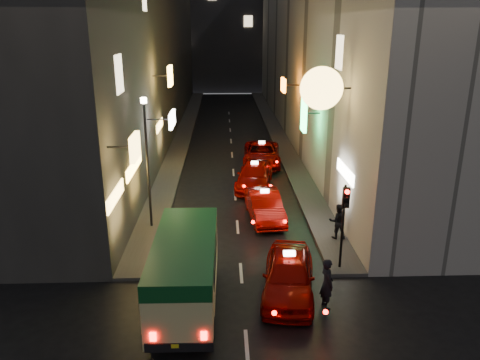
{
  "coord_description": "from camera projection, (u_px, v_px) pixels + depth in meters",
  "views": [
    {
      "loc": [
        -0.64,
        -8.1,
        9.43
      ],
      "look_at": [
        0.12,
        13.0,
        2.44
      ],
      "focal_mm": 35.0,
      "sensor_mm": 36.0,
      "label": 1
    }
  ],
  "objects": [
    {
      "name": "pedestrian_sidewalk",
      "position": [
        338.0,
        219.0,
        21.21
      ],
      "size": [
        0.72,
        0.46,
        1.88
      ],
      "primitive_type": "imported",
      "rotation": [
        0.0,
        0.0,
        3.11
      ],
      "color": "black",
      "rests_on": "sidewalk_right"
    },
    {
      "name": "sidewalk_right",
      "position": [
        277.0,
        132.0,
        43.05
      ],
      "size": [
        1.5,
        52.0,
        0.15
      ],
      "primitive_type": "cube",
      "color": "#44423F",
      "rests_on": "ground"
    },
    {
      "name": "sidewalk_left",
      "position": [
        184.0,
        133.0,
        42.76
      ],
      "size": [
        1.5,
        52.0,
        0.15
      ],
      "primitive_type": "cube",
      "color": "#44423F",
      "rests_on": "ground"
    },
    {
      "name": "lamp_post",
      "position": [
        147.0,
        155.0,
        21.69
      ],
      "size": [
        0.28,
        0.28,
        6.22
      ],
      "color": "black",
      "rests_on": "sidewalk_left"
    },
    {
      "name": "taxi_far",
      "position": [
        262.0,
        152.0,
        33.08
      ],
      "size": [
        2.72,
        5.79,
        1.96
      ],
      "color": "#860400",
      "rests_on": "ground"
    },
    {
      "name": "building_right",
      "position": [
        322.0,
        31.0,
        40.37
      ],
      "size": [
        8.25,
        52.0,
        18.0
      ],
      "color": "#A5A197",
      "rests_on": "ground"
    },
    {
      "name": "taxi_near",
      "position": [
        289.0,
        272.0,
        17.02
      ],
      "size": [
        3.21,
        6.0,
        1.99
      ],
      "color": "#860400",
      "rests_on": "ground"
    },
    {
      "name": "building_far",
      "position": [
        226.0,
        14.0,
        69.83
      ],
      "size": [
        30.0,
        10.0,
        22.0
      ],
      "primitive_type": "cube",
      "color": "#2E2E32",
      "rests_on": "ground"
    },
    {
      "name": "traffic_light",
      "position": [
        345.0,
        210.0,
        18.0
      ],
      "size": [
        0.26,
        0.43,
        3.5
      ],
      "color": "black",
      "rests_on": "sidewalk_right"
    },
    {
      "name": "minibus",
      "position": [
        185.0,
        265.0,
        16.08
      ],
      "size": [
        2.14,
        5.94,
        2.55
      ],
      "color": "#D1CA82",
      "rests_on": "ground"
    },
    {
      "name": "taxi_second",
      "position": [
        265.0,
        204.0,
        23.73
      ],
      "size": [
        2.65,
        5.43,
        1.84
      ],
      "color": "#860400",
      "rests_on": "ground"
    },
    {
      "name": "pedestrian_crossing",
      "position": [
        327.0,
        280.0,
        16.15
      ],
      "size": [
        0.6,
        0.78,
        2.11
      ],
      "primitive_type": "imported",
      "rotation": [
        0.0,
        0.0,
        1.8
      ],
      "color": "black",
      "rests_on": "ground"
    },
    {
      "name": "taxi_third",
      "position": [
        255.0,
        174.0,
        28.52
      ],
      "size": [
        3.02,
        5.58,
        1.86
      ],
      "color": "#860400",
      "rests_on": "ground"
    },
    {
      "name": "building_left",
      "position": [
        136.0,
        31.0,
        39.82
      ],
      "size": [
        7.52,
        52.0,
        18.0
      ],
      "color": "#363431",
      "rests_on": "ground"
    }
  ]
}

